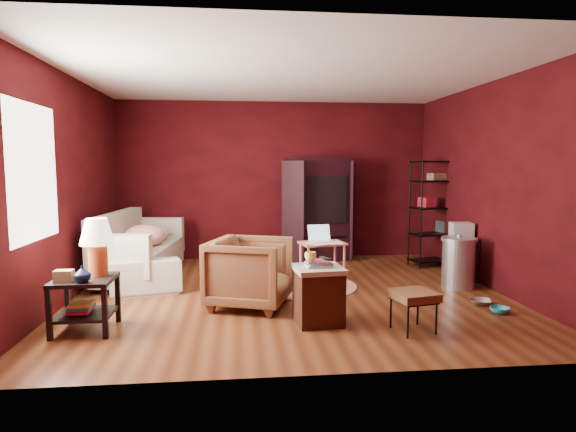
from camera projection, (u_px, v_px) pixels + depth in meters
name	position (u px, v px, depth m)	size (l,w,h in m)	color
room	(287.00, 187.00, 6.16)	(5.54, 5.04, 2.84)	brown
sofa	(141.00, 249.00, 7.11)	(2.29, 0.67, 0.89)	#BBB5A1
armchair	(250.00, 269.00, 5.68)	(0.88, 0.82, 0.90)	black
pet_bowl_steel	(481.00, 294.00, 5.79)	(0.25, 0.06, 0.25)	#B3B6BB
pet_bowl_turquoise	(500.00, 304.00, 5.45)	(0.22, 0.07, 0.22)	#29B2C1
vase	(82.00, 274.00, 4.65)	(0.16, 0.16, 0.16)	#0B1538
mug	(310.00, 255.00, 5.01)	(0.12, 0.10, 0.12)	#FAE07A
side_table	(91.00, 263.00, 4.87)	(0.58, 0.58, 1.14)	black
sofa_cushions	(137.00, 249.00, 7.09)	(1.06, 2.22, 0.90)	#BBB5A1
hamper	(318.00, 294.00, 5.09)	(0.54, 0.54, 0.70)	#401B0E
footstool	(414.00, 297.00, 4.83)	(0.48, 0.48, 0.41)	black
rug_round	(302.00, 286.00, 6.69)	(1.88, 1.88, 0.01)	beige
rug_oriental	(288.00, 272.00, 7.48)	(1.35, 1.04, 0.01)	#471812
laptop_desk	(322.00, 246.00, 7.10)	(0.71, 0.59, 0.79)	#FF8974
tv_armoire	(318.00, 208.00, 8.42)	(1.35, 1.00, 1.80)	black
wire_shelving	(437.00, 208.00, 7.99)	(0.92, 0.54, 1.75)	black
small_stand	(461.00, 237.00, 6.98)	(0.47, 0.47, 0.85)	black
trash_can	(458.00, 262.00, 6.57)	(0.51, 0.51, 0.75)	silver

